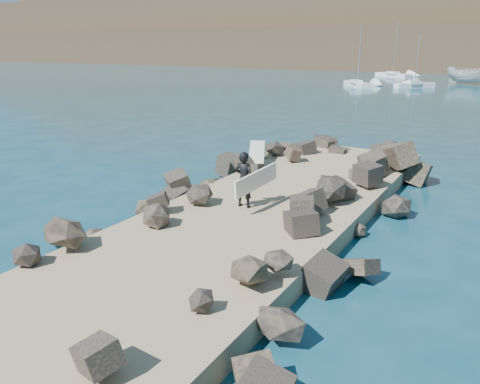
% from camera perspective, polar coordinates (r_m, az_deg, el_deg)
% --- Properties ---
extents(ground, '(800.00, 800.00, 0.00)m').
position_cam_1_polar(ground, '(15.25, 1.93, -4.40)').
color(ground, '#0F384C').
rests_on(ground, ground).
extents(jetty, '(6.00, 26.00, 0.60)m').
position_cam_1_polar(jetty, '(13.55, -2.18, -5.94)').
color(jetty, '#8C7759').
rests_on(jetty, ground).
extents(riprap_left, '(2.60, 22.00, 1.00)m').
position_cam_1_polar(riprap_left, '(15.50, -10.22, -2.34)').
color(riprap_left, black).
rests_on(riprap_left, ground).
extents(riprap_right, '(2.60, 22.00, 1.00)m').
position_cam_1_polar(riprap_right, '(12.69, 10.21, -6.93)').
color(riprap_right, black).
rests_on(riprap_right, ground).
extents(surfboard_resting, '(1.76, 2.62, 0.09)m').
position_cam_1_polar(surfboard_resting, '(20.48, 2.05, 4.41)').
color(surfboard_resting, silver).
rests_on(surfboard_resting, riprap_left).
extents(boat_imported, '(7.39, 4.78, 2.67)m').
position_cam_1_polar(boat_imported, '(78.97, 26.13, 12.69)').
color(boat_imported, silver).
rests_on(boat_imported, ground).
extents(surfer_with_board, '(0.93, 2.29, 1.85)m').
position_cam_1_polar(surfer_with_board, '(15.09, 0.71, 1.51)').
color(surfer_with_board, black).
rests_on(surfer_with_board, jetty).
extents(sailboat_b, '(4.85, 5.10, 7.10)m').
position_cam_1_polar(sailboat_b, '(69.58, 20.50, 12.10)').
color(sailboat_b, white).
rests_on(sailboat_b, ground).
extents(sailboat_e, '(7.60, 6.25, 9.68)m').
position_cam_1_polar(sailboat_e, '(91.86, 18.18, 13.41)').
color(sailboat_e, white).
rests_on(sailboat_e, ground).
extents(sailboat_a, '(5.59, 6.50, 8.52)m').
position_cam_1_polar(sailboat_a, '(69.01, 14.11, 12.63)').
color(sailboat_a, white).
rests_on(sailboat_a, ground).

